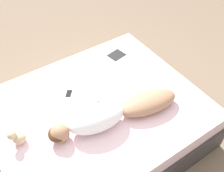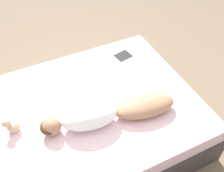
% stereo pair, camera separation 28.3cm
% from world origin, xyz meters
% --- Properties ---
extents(ground_plane, '(12.00, 12.00, 0.00)m').
position_xyz_m(ground_plane, '(0.00, 0.00, 0.00)').
color(ground_plane, '#7A6651').
extents(bed, '(1.79, 2.16, 0.56)m').
position_xyz_m(bed, '(0.00, 0.00, 0.28)').
color(bed, '#383333').
rests_on(bed, ground_plane).
extents(person, '(0.47, 1.35, 0.24)m').
position_xyz_m(person, '(-0.25, -0.03, 0.66)').
color(person, '#A37556').
rests_on(person, bed).
extents(open_magazine, '(0.56, 0.37, 0.01)m').
position_xyz_m(open_magazine, '(0.43, -0.65, 0.56)').
color(open_magazine, white).
rests_on(open_magazine, bed).
extents(coffee_mug, '(0.10, 0.07, 0.09)m').
position_xyz_m(coffee_mug, '(0.07, -0.03, 0.61)').
color(coffee_mug, white).
rests_on(coffee_mug, bed).
extents(cell_phone, '(0.15, 0.14, 0.01)m').
position_xyz_m(cell_phone, '(0.30, 0.17, 0.56)').
color(cell_phone, silver).
rests_on(cell_phone, bed).
extents(plush_toy, '(0.13, 0.15, 0.18)m').
position_xyz_m(plush_toy, '(0.03, 0.82, 0.64)').
color(plush_toy, '#D1B289').
rests_on(plush_toy, bed).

